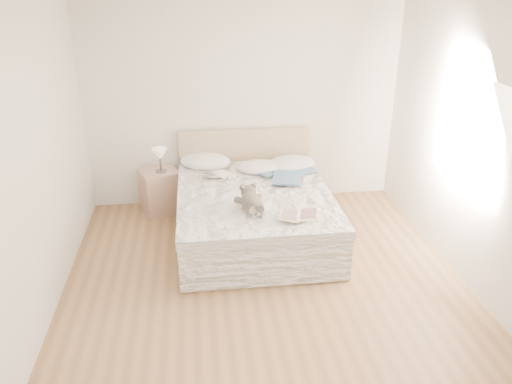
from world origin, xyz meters
TOP-DOWN VIEW (x-y plane):
  - floor at (0.00, 0.00)m, footprint 4.00×4.50m
  - wall_back at (0.00, 2.25)m, footprint 4.00×0.02m
  - wall_front at (0.00, -2.25)m, footprint 4.00×0.02m
  - wall_left at (-2.00, 0.00)m, footprint 0.02×4.50m
  - wall_right at (2.00, 0.00)m, footprint 0.02×4.50m
  - window at (1.99, 0.30)m, footprint 0.02×1.30m
  - bed at (0.00, 1.19)m, footprint 1.72×2.14m
  - nightstand at (-1.11, 1.98)m, footprint 0.56×0.53m
  - table_lamp at (-1.08, 1.95)m, footprint 0.25×0.25m
  - pillow_left at (-0.52, 2.04)m, footprint 0.76×0.63m
  - pillow_middle at (0.14, 1.75)m, footprint 0.54×0.38m
  - pillow_right at (0.56, 1.82)m, footprint 0.70×0.55m
  - blouse at (0.44, 1.42)m, footprint 0.64×0.67m
  - photo_book at (-0.41, 1.59)m, footprint 0.36×0.34m
  - childrens_book at (0.37, 0.41)m, footprint 0.46×0.36m
  - teddy_bear at (-0.09, 0.61)m, footprint 0.33×0.42m

SIDE VIEW (x-z plane):
  - floor at x=0.00m, z-range 0.00..0.00m
  - nightstand at x=-1.11m, z-range 0.00..0.56m
  - bed at x=0.00m, z-range -0.19..0.81m
  - blouse at x=0.44m, z-range 0.62..0.64m
  - photo_book at x=-0.41m, z-range 0.62..0.64m
  - childrens_book at x=0.37m, z-range 0.62..0.64m
  - pillow_left at x=-0.52m, z-range 0.54..0.74m
  - pillow_middle at x=0.14m, z-range 0.56..0.72m
  - pillow_right at x=0.56m, z-range 0.55..0.73m
  - teddy_bear at x=-0.09m, z-range 0.55..0.75m
  - table_lamp at x=-1.08m, z-range 0.63..0.93m
  - wall_back at x=0.00m, z-range 0.00..2.70m
  - wall_front at x=0.00m, z-range 0.00..2.70m
  - wall_left at x=-2.00m, z-range 0.00..2.70m
  - wall_right at x=2.00m, z-range 0.00..2.70m
  - window at x=1.99m, z-range 0.90..2.00m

